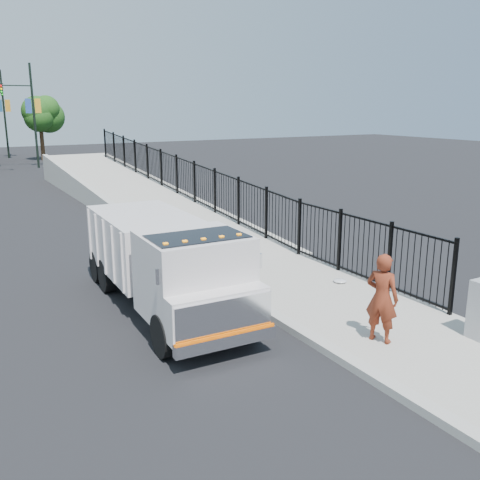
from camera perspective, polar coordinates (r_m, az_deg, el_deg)
ground at (r=12.64m, az=3.77°, el=-8.49°), size 120.00×120.00×0.00m
sidewalk at (r=12.38m, az=16.58°, el=-9.30°), size 3.55×12.00×0.12m
curb at (r=11.15m, az=9.55°, el=-11.46°), size 0.30×12.00×0.16m
ramp at (r=27.54m, az=-11.04°, el=3.76°), size 3.95×24.06×3.19m
iron_fence at (r=24.24m, az=-4.85°, el=4.73°), size 0.10×28.00×1.80m
truck at (r=12.89m, az=-7.95°, el=-2.02°), size 2.37×6.79×2.31m
worker at (r=11.31m, az=14.90°, el=-6.00°), size 0.69×0.81×1.88m
debris at (r=15.02m, az=10.62°, el=-4.30°), size 0.37×0.37×0.09m
light_pole_1 at (r=45.71m, az=-21.53°, el=12.62°), size 3.78×0.22×8.00m
light_pole_3 at (r=55.30m, az=-24.18°, el=12.49°), size 3.77×0.22×8.00m
tree_1 at (r=52.00m, az=-20.58°, el=12.32°), size 2.64×2.64×5.32m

